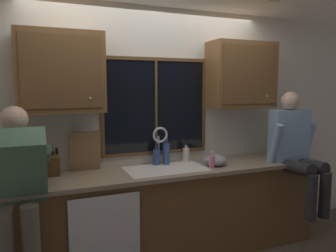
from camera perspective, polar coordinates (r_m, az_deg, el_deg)
name	(u,v)px	position (r m, az deg, el deg)	size (l,w,h in m)	color
back_wall	(148,129)	(3.49, -3.47, -0.61)	(5.86, 0.12, 2.55)	silver
ceiling_downlight_right	(272,2)	(3.48, 17.81, 20.12)	(0.14, 0.14, 0.01)	#FFEAB2
window_glass	(156,107)	(3.42, -2.18, 3.46)	(1.10, 0.02, 0.95)	black
window_frame_top	(156,59)	(3.42, -2.16, 11.72)	(1.17, 0.02, 0.04)	brown
window_frame_bottom	(156,152)	(3.48, -2.09, -4.68)	(1.17, 0.02, 0.04)	brown
window_frame_left	(102,108)	(3.26, -11.55, 3.15)	(0.04, 0.02, 0.95)	brown
window_frame_right	(204,105)	(3.64, 6.31, 3.64)	(0.04, 0.02, 0.95)	brown
window_mullion_center	(156,107)	(3.41, -2.12, 3.45)	(0.02, 0.02, 0.95)	brown
lower_cabinet_run	(160,215)	(3.39, -1.39, -15.51)	(3.46, 0.58, 0.88)	brown
countertop	(161,172)	(3.22, -1.29, -8.05)	(3.52, 0.62, 0.04)	gray
dishwasher_front	(106,238)	(2.95, -10.95, -18.84)	(0.60, 0.02, 0.74)	white
upper_cabinet_left	(61,72)	(3.06, -18.38, 8.98)	(0.75, 0.36, 0.72)	brown
upper_cabinet_right	(241,75)	(3.71, 12.81, 8.74)	(0.75, 0.36, 0.72)	brown
sink	(166,178)	(3.27, -0.36, -9.22)	(0.80, 0.46, 0.21)	white
faucet	(160,141)	(3.36, -1.38, -2.65)	(0.18, 0.09, 0.40)	silver
person_standing	(16,190)	(2.71, -25.19, -10.13)	(0.53, 0.68, 1.58)	#595147
person_sitting_on_counter	(295,146)	(3.73, 21.53, -3.26)	(0.54, 0.63, 1.26)	#262628
knife_block	(53,165)	(3.14, -19.67, -6.45)	(0.12, 0.18, 0.32)	brown
cutting_board	(85,151)	(3.21, -14.39, -4.37)	(0.29, 0.02, 0.40)	#997047
mixing_bowl	(216,160)	(3.42, 8.39, -5.97)	(0.24, 0.24, 0.12)	#8C99A8
soap_dispenser	(212,161)	(3.31, 7.76, -6.20)	(0.06, 0.07, 0.17)	pink
bottle_green_glass	(186,154)	(3.53, 3.21, -5.02)	(0.07, 0.07, 0.20)	silver
bottle_tall_clear	(166,153)	(3.40, -0.31, -4.78)	(0.07, 0.07, 0.29)	#334C8C
bottle_amber_small	(156,156)	(3.39, -2.05, -5.37)	(0.08, 0.08, 0.22)	#334C8C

